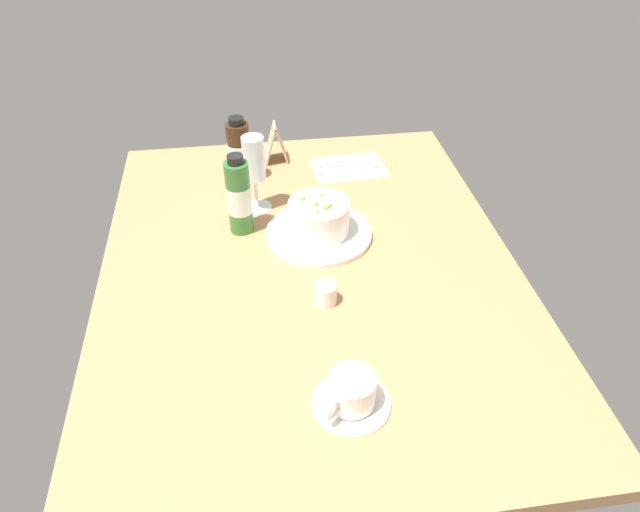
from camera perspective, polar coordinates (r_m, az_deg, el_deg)
The scene contains 9 objects.
ground_plane at distance 120.11cm, azimuth -0.97°, elevation -1.54°, with size 110.00×84.00×3.00cm, color #B27F51.
porridge_bowl at distance 125.14cm, azimuth -0.12°, elevation 3.39°, with size 22.92×22.92×9.16cm.
cutlery_setting at distance 151.91cm, azimuth 2.64°, elevation 8.63°, with size 14.41×19.16×0.90cm.
coffee_cup at distance 93.07cm, azimuth 3.04°, elevation -13.16°, with size 12.55×12.55×6.05cm.
creamer_jug at distance 109.81cm, azimuth 0.51°, elevation -3.60°, with size 5.33×4.42×4.74cm.
wine_glass at distance 131.01cm, azimuth -6.43°, elevation 8.98°, with size 6.63×6.63×17.89cm.
sauce_bottle_green at distance 125.68cm, azimuth -7.89°, elevation 5.72°, with size 5.28×5.28×18.26cm.
sauce_bottle_brown at distance 144.61cm, azimuth -7.87°, elevation 9.99°, with size 5.62×5.62×16.50cm.
menu_card at distance 153.41cm, azimuth -4.34°, elevation 10.89°, with size 5.66×5.89×10.09cm.
Camera 1 is at (-91.43, 11.00, 75.61)cm, focal length 32.94 mm.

